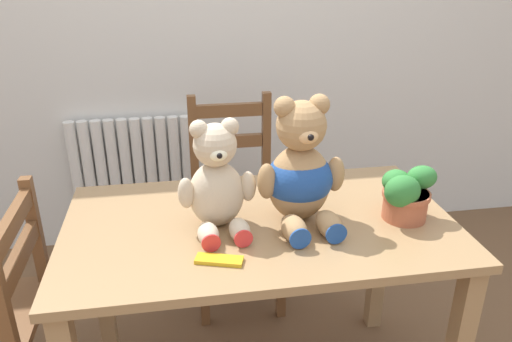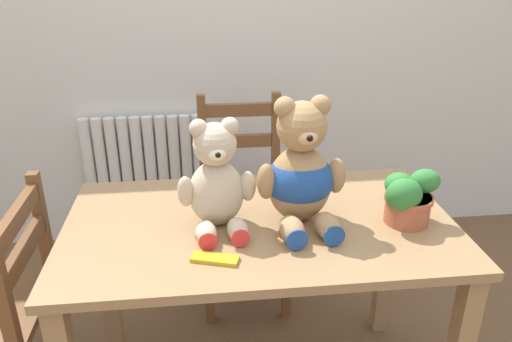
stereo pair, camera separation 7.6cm
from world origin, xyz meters
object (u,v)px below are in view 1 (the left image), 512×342
potted_plant (405,194)px  chocolate_bar (219,260)px  teddy_bear_right (300,173)px  teddy_bear_left (217,183)px  wooden_chair_behind (235,205)px

potted_plant → chocolate_bar: size_ratio=1.40×
teddy_bear_right → teddy_bear_left: bearing=-3.8°
teddy_bear_right → chocolate_bar: bearing=31.9°
wooden_chair_behind → teddy_bear_right: size_ratio=2.34×
teddy_bear_left → chocolate_bar: 0.25m
wooden_chair_behind → teddy_bear_left: bearing=78.8°
wooden_chair_behind → chocolate_bar: (-0.16, -0.90, 0.31)m
wooden_chair_behind → chocolate_bar: size_ratio=7.17×
teddy_bear_right → wooden_chair_behind: bearing=-84.0°
wooden_chair_behind → teddy_bear_right: (0.13, -0.70, 0.47)m
potted_plant → chocolate_bar: bearing=-166.1°
potted_plant → chocolate_bar: potted_plant is taller
teddy_bear_right → potted_plant: 0.35m
wooden_chair_behind → teddy_bear_right: bearing=100.4°
teddy_bear_left → teddy_bear_right: size_ratio=0.85×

